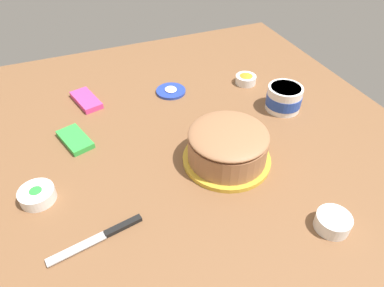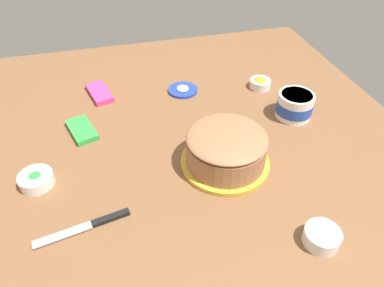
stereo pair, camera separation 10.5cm
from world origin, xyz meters
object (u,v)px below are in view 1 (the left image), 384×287
(spreading_knife, at_px, (105,235))
(sprinkle_bowl_orange, at_px, (246,79))
(sprinkle_bowl_green, at_px, (37,195))
(candy_box_lower, at_px, (86,100))
(frosting_tub_lid, at_px, (171,91))
(candy_box_upper, at_px, (75,139))
(frosting_tub, at_px, (284,98))
(sprinkle_bowl_blue, at_px, (333,222))
(frosted_cake, at_px, (228,147))

(spreading_knife, bearing_deg, sprinkle_bowl_orange, -52.81)
(spreading_knife, height_order, sprinkle_bowl_green, sprinkle_bowl_green)
(sprinkle_bowl_orange, distance_m, candy_box_lower, 0.61)
(frosting_tub_lid, xyz_separation_m, candy_box_upper, (-0.16, 0.38, 0.00))
(frosting_tub, xyz_separation_m, sprinkle_bowl_green, (-0.11, 0.83, -0.03))
(frosting_tub, relative_size, sprinkle_bowl_blue, 1.43)
(candy_box_upper, bearing_deg, sprinkle_bowl_orange, -98.02)
(frosted_cake, xyz_separation_m, candy_box_upper, (0.26, 0.40, -0.05))
(sprinkle_bowl_blue, bearing_deg, frosted_cake, 23.10)
(frosting_tub_lid, bearing_deg, frosting_tub, -127.01)
(frosting_tub_lid, relative_size, spreading_knife, 0.47)
(candy_box_lower, bearing_deg, frosted_cake, -159.25)
(frosted_cake, distance_m, spreading_knife, 0.41)
(frosting_tub, bearing_deg, candy_box_lower, 64.69)
(frosting_tub_lid, relative_size, candy_box_upper, 0.83)
(candy_box_lower, relative_size, candy_box_upper, 1.09)
(sprinkle_bowl_orange, bearing_deg, frosted_cake, 144.16)
(frosted_cake, relative_size, spreading_knife, 1.11)
(frosting_tub_lid, distance_m, sprinkle_bowl_blue, 0.75)
(frosting_tub, bearing_deg, sprinkle_bowl_green, 97.81)
(frosted_cake, height_order, sprinkle_bowl_green, frosted_cake)
(sprinkle_bowl_green, bearing_deg, candy_box_upper, -31.27)
(frosted_cake, relative_size, sprinkle_bowl_green, 2.79)
(frosting_tub_lid, height_order, sprinkle_bowl_green, sprinkle_bowl_green)
(frosting_tub_lid, distance_m, candy_box_upper, 0.41)
(sprinkle_bowl_blue, distance_m, candy_box_upper, 0.78)
(spreading_knife, height_order, candy_box_lower, candy_box_lower)
(frosting_tub, height_order, frosting_tub_lid, frosting_tub)
(sprinkle_bowl_blue, relative_size, candy_box_upper, 0.64)
(frosting_tub, bearing_deg, sprinkle_bowl_blue, 160.31)
(frosting_tub, distance_m, candy_box_lower, 0.71)
(frosting_tub, distance_m, candy_box_upper, 0.72)
(sprinkle_bowl_blue, relative_size, candy_box_lower, 0.59)
(frosted_cake, distance_m, candy_box_upper, 0.48)
(frosting_tub, distance_m, sprinkle_bowl_orange, 0.21)
(spreading_knife, relative_size, candy_box_upper, 1.75)
(frosting_tub_lid, relative_size, sprinkle_bowl_blue, 1.29)
(candy_box_upper, bearing_deg, frosting_tub_lid, -84.59)
(frosting_tub, xyz_separation_m, sprinkle_bowl_blue, (-0.48, 0.17, -0.02))
(candy_box_lower, bearing_deg, candy_box_upper, 147.16)
(spreading_knife, bearing_deg, sprinkle_bowl_blue, -109.34)
(frosted_cake, xyz_separation_m, frosting_tub, (0.17, -0.30, -0.01))
(candy_box_upper, bearing_deg, sprinkle_bowl_blue, -154.17)
(spreading_knife, height_order, sprinkle_bowl_orange, sprinkle_bowl_orange)
(frosted_cake, bearing_deg, candy_box_upper, 57.35)
(sprinkle_bowl_blue, height_order, candy_box_upper, sprinkle_bowl_blue)
(sprinkle_bowl_green, height_order, candy_box_upper, sprinkle_bowl_green)
(candy_box_lower, bearing_deg, frosting_tub_lid, -114.38)
(frosting_tub, xyz_separation_m, candy_box_lower, (0.30, 0.64, -0.03))
(frosting_tub_lid, bearing_deg, candy_box_lower, 80.33)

